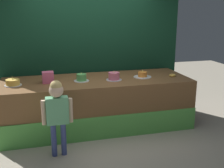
{
  "coord_description": "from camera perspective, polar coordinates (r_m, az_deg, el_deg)",
  "views": [
    {
      "loc": [
        -0.96,
        -4.12,
        2.07
      ],
      "look_at": [
        0.22,
        0.34,
        0.83
      ],
      "focal_mm": 44.86,
      "sensor_mm": 36.0,
      "label": 1
    }
  ],
  "objects": [
    {
      "name": "ground_plane",
      "position": [
        4.71,
        -1.53,
        -11.09
      ],
      "size": [
        12.0,
        12.0,
        0.0
      ],
      "primitive_type": "plane",
      "color": "#ADA38E"
    },
    {
      "name": "curtain_backdrop",
      "position": [
        5.49,
        -4.64,
        8.0
      ],
      "size": [
        3.65,
        0.08,
        2.81
      ],
      "primitive_type": "cube",
      "color": "#113823",
      "rests_on": "ground_plane"
    },
    {
      "name": "child_figure",
      "position": [
        4.01,
        -11.12,
        -4.85
      ],
      "size": [
        0.44,
        0.2,
        1.13
      ],
      "color": "#3F4C8C",
      "rests_on": "ground_plane"
    },
    {
      "name": "cake_far_right",
      "position": [
        5.11,
        6.24,
        1.84
      ],
      "size": [
        0.32,
        0.32,
        0.14
      ],
      "color": "white",
      "rests_on": "stage_platform"
    },
    {
      "name": "cake_center_right",
      "position": [
        4.86,
        0.4,
        1.55
      ],
      "size": [
        0.28,
        0.28,
        0.17
      ],
      "color": "silver",
      "rests_on": "stage_platform"
    },
    {
      "name": "stage_platform",
      "position": [
        5.06,
        -3.05,
        -3.88
      ],
      "size": [
        3.28,
        1.16,
        0.88
      ],
      "color": "brown",
      "rests_on": "ground_plane"
    },
    {
      "name": "cake_far_left",
      "position": [
        4.79,
        -19.56,
        0.28
      ],
      "size": [
        0.27,
        0.27,
        0.16
      ],
      "color": "silver",
      "rests_on": "stage_platform"
    },
    {
      "name": "donut",
      "position": [
        5.26,
        12.25,
        1.74
      ],
      "size": [
        0.12,
        0.12,
        0.04
      ],
      "primitive_type": "torus",
      "color": "#F2BF4C",
      "rests_on": "stage_platform"
    },
    {
      "name": "pink_box",
      "position": [
        4.79,
        -12.92,
        1.34
      ],
      "size": [
        0.19,
        0.16,
        0.19
      ],
      "primitive_type": "cube",
      "rotation": [
        0.0,
        0.0,
        0.02
      ],
      "color": "pink",
      "rests_on": "stage_platform"
    },
    {
      "name": "cake_center_left",
      "position": [
        4.82,
        -6.25,
        1.26
      ],
      "size": [
        0.26,
        0.26,
        0.16
      ],
      "color": "white",
      "rests_on": "stage_platform"
    }
  ]
}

